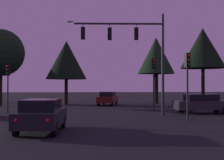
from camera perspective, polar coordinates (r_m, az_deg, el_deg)
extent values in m
plane|color=black|center=(29.81, -4.97, -5.27)|extent=(168.00, 168.00, 0.00)
cylinder|color=#232326|center=(22.65, 9.43, 2.85)|extent=(0.20, 0.20, 7.42)
cylinder|color=#232326|center=(22.69, 1.22, 10.42)|extent=(6.45, 0.60, 0.14)
ellipsoid|color=#F4EACC|center=(22.84, -7.82, 10.74)|extent=(0.56, 0.28, 0.16)
cylinder|color=#232326|center=(22.75, 4.53, 10.03)|extent=(0.05, 0.05, 0.28)
cube|color=black|center=(22.64, 4.53, 8.57)|extent=(0.32, 0.26, 0.90)
sphere|color=red|center=(22.83, 4.49, 9.20)|extent=(0.18, 0.18, 0.18)
sphere|color=#56380C|center=(22.78, 4.49, 8.51)|extent=(0.18, 0.18, 0.18)
sphere|color=#0C4219|center=(22.73, 4.49, 7.81)|extent=(0.18, 0.18, 0.18)
cylinder|color=#232326|center=(22.64, -0.44, 10.07)|extent=(0.05, 0.05, 0.30)
cube|color=black|center=(22.53, -0.44, 8.57)|extent=(0.32, 0.26, 0.90)
sphere|color=red|center=(22.72, -0.44, 9.21)|extent=(0.18, 0.18, 0.18)
sphere|color=#56380C|center=(22.67, -0.44, 8.51)|extent=(0.18, 0.18, 0.18)
sphere|color=#0C4219|center=(22.62, -0.44, 7.81)|extent=(0.18, 0.18, 0.18)
cylinder|color=#232326|center=(22.70, -5.41, 10.09)|extent=(0.05, 0.05, 0.26)
cube|color=black|center=(22.59, -5.42, 8.66)|extent=(0.32, 0.26, 0.90)
sphere|color=red|center=(22.78, -5.39, 9.29)|extent=(0.18, 0.18, 0.18)
sphere|color=#56380C|center=(22.73, -5.39, 8.60)|extent=(0.18, 0.18, 0.18)
sphere|color=#0C4219|center=(22.68, -5.39, 7.90)|extent=(0.18, 0.18, 0.18)
cylinder|color=#232326|center=(19.25, 13.86, -2.60)|extent=(0.12, 0.12, 3.27)
cube|color=black|center=(19.31, 13.83, 3.59)|extent=(0.36, 0.32, 0.90)
sphere|color=red|center=(19.23, 14.08, 4.45)|extent=(0.18, 0.18, 0.18)
sphere|color=#56380C|center=(19.20, 14.09, 3.62)|extent=(0.18, 0.18, 0.18)
sphere|color=#0C4219|center=(19.18, 14.09, 2.79)|extent=(0.18, 0.18, 0.18)
cylinder|color=#232326|center=(27.16, 7.76, -1.78)|extent=(0.12, 0.12, 3.67)
cube|color=black|center=(27.24, 7.75, 3.03)|extent=(0.33, 0.29, 0.90)
sphere|color=red|center=(27.13, 7.86, 3.64)|extent=(0.18, 0.18, 0.18)
sphere|color=#56380C|center=(27.11, 7.86, 3.05)|extent=(0.18, 0.18, 0.18)
sphere|color=#0C4219|center=(27.09, 7.86, 2.46)|extent=(0.18, 0.18, 0.18)
cylinder|color=#232326|center=(25.76, -18.82, -2.52)|extent=(0.12, 0.12, 2.99)
cube|color=black|center=(25.79, -18.79, 1.81)|extent=(0.33, 0.28, 0.90)
sphere|color=red|center=(25.67, -18.90, 2.45)|extent=(0.18, 0.18, 0.18)
sphere|color=#56380C|center=(25.66, -18.91, 1.83)|extent=(0.18, 0.18, 0.18)
sphere|color=#0C4219|center=(25.65, -18.91, 1.20)|extent=(0.18, 0.18, 0.18)
cube|color=black|center=(14.81, -12.90, -6.82)|extent=(2.08, 4.27, 0.68)
cube|color=black|center=(14.62, -13.00, -4.54)|extent=(1.71, 2.34, 0.52)
cylinder|color=black|center=(16.35, -14.76, -7.48)|extent=(0.24, 0.65, 0.64)
cylinder|color=black|center=(16.06, -9.08, -7.61)|extent=(0.24, 0.65, 0.64)
cylinder|color=black|center=(13.71, -17.40, -8.68)|extent=(0.24, 0.65, 0.64)
cylinder|color=black|center=(13.37, -10.62, -8.91)|extent=(0.24, 0.65, 0.64)
sphere|color=red|center=(12.92, -17.51, -7.18)|extent=(0.14, 0.14, 0.14)
sphere|color=red|center=(12.64, -11.91, -7.34)|extent=(0.14, 0.14, 0.14)
cube|color=#232328|center=(25.08, 16.54, -4.48)|extent=(4.41, 1.85, 0.68)
cube|color=black|center=(25.00, 16.21, -3.12)|extent=(2.39, 1.59, 0.52)
cylinder|color=black|center=(26.41, 18.83, -5.04)|extent=(0.64, 0.20, 0.64)
cylinder|color=black|center=(25.38, 12.79, -5.23)|extent=(0.64, 0.20, 0.64)
cylinder|color=black|center=(23.84, 14.00, -5.49)|extent=(0.64, 0.20, 0.64)
sphere|color=red|center=(24.96, 11.25, -4.30)|extent=(0.14, 0.14, 0.14)
sphere|color=red|center=(23.74, 12.12, -4.45)|extent=(0.14, 0.14, 0.14)
cube|color=#4C0F0F|center=(34.64, -0.79, -3.61)|extent=(2.78, 4.38, 0.68)
cube|color=black|center=(34.76, -0.74, -2.61)|extent=(2.03, 2.52, 0.52)
cylinder|color=black|center=(33.19, 0.04, -4.31)|extent=(0.37, 0.67, 0.64)
cylinder|color=black|center=(33.51, -2.53, -4.27)|extent=(0.37, 0.67, 0.64)
cylinder|color=black|center=(35.83, 0.83, -4.08)|extent=(0.37, 0.67, 0.64)
cylinder|color=black|center=(36.12, -1.55, -4.05)|extent=(0.37, 0.67, 0.64)
sphere|color=red|center=(36.52, 0.78, -3.33)|extent=(0.14, 0.14, 0.14)
sphere|color=red|center=(36.75, -1.08, -3.32)|extent=(0.14, 0.14, 0.14)
cylinder|color=black|center=(36.61, -8.51, -2.17)|extent=(0.39, 0.39, 2.98)
cone|color=black|center=(36.74, -8.49, 3.71)|extent=(4.83, 4.83, 4.56)
cylinder|color=black|center=(31.98, 16.57, -1.41)|extent=(0.34, 0.34, 3.94)
cone|color=black|center=(32.21, 16.53, 5.70)|extent=(4.47, 4.47, 4.04)
cylinder|color=black|center=(38.49, 8.21, -1.58)|extent=(0.51, 0.51, 3.70)
cone|color=black|center=(38.68, 8.19, 4.53)|extent=(4.59, 4.59, 4.53)
cylinder|color=black|center=(34.87, -20.01, -1.34)|extent=(0.36, 0.36, 3.97)
sphere|color=black|center=(35.06, -19.97, 4.80)|extent=(5.05, 5.05, 5.05)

